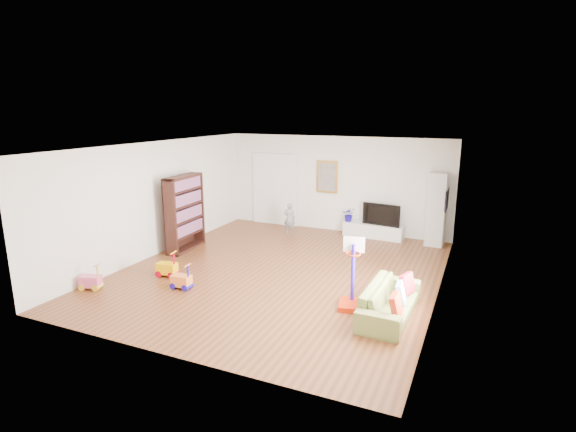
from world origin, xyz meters
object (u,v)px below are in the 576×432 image
at_px(bookshelf, 185,213).
at_px(media_console, 373,231).
at_px(sofa, 390,301).
at_px(basketball_hoop, 352,274).

bearing_deg(bookshelf, media_console, 33.00).
bearing_deg(sofa, media_console, 18.31).
bearing_deg(media_console, bookshelf, -140.32).
distance_m(media_console, bookshelf, 5.06).
relative_size(bookshelf, sofa, 1.00).
height_order(media_console, bookshelf, bookshelf).
bearing_deg(sofa, basketball_hoop, 88.65).
relative_size(bookshelf, basketball_hoop, 1.48).
distance_m(media_console, sofa, 4.83).
relative_size(media_console, bookshelf, 0.88).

